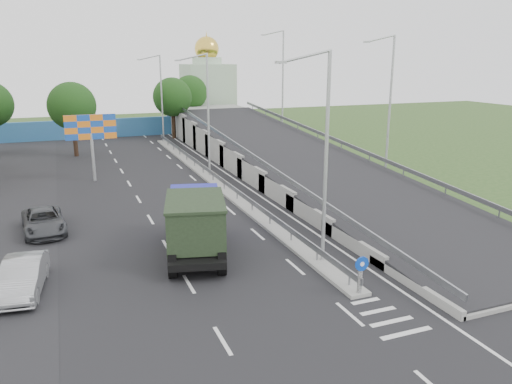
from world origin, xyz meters
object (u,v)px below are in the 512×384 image
billboard (91,131)px  dump_truck (196,221)px  lamp_post_mid (206,109)px  sign_bollard (360,275)px  parked_car_c (44,221)px  church (208,89)px  parked_car_b (23,276)px  lamp_post_far (160,93)px  lamp_post_near (323,148)px

billboard → dump_truck: bearing=-78.4°
lamp_post_mid → sign_bollard: bearing=-90.3°
billboard → parked_car_c: size_ratio=1.13×
billboard → parked_car_c: 13.10m
church → parked_car_b: 57.29m
lamp_post_mid → lamp_post_far: same height
sign_bollard → lamp_post_mid: lamp_post_mid is taller
billboard → lamp_post_near: bearing=-67.5°
parked_car_c → lamp_post_mid: bearing=32.9°
parked_car_b → lamp_post_far: bearing=77.4°
church → billboard: bearing=-120.7°
lamp_post_far → parked_car_b: 40.74m
lamp_post_near → parked_car_c: (-12.79, 9.92, -5.13)m
billboard → parked_car_b: bearing=-102.2°
parked_car_c → billboard: bearing=67.7°
sign_bollard → dump_truck: bearing=125.3°
church → billboard: 37.23m
lamp_post_near → lamp_post_mid: 20.00m
lamp_post_far → billboard: size_ratio=1.83×
church → sign_bollard: bearing=-99.8°
dump_truck → parked_car_b: 8.37m
sign_bollard → lamp_post_far: lamp_post_far is taller
parked_car_b → parked_car_c: size_ratio=0.93×
lamp_post_mid → dump_truck: bearing=-107.9°
lamp_post_far → dump_truck: (-5.32, -36.46, -4.03)m
church → lamp_post_mid: bearing=-106.2°
lamp_post_mid → dump_truck: lamp_post_mid is taller
church → parked_car_c: 49.79m
parked_car_b → parked_car_c: bearing=92.1°
parked_car_b → lamp_post_mid: bearing=60.3°
church → parked_car_c: (-22.68, -44.08, -4.63)m
parked_car_c → parked_car_b: bearing=-100.1°
parked_car_b → sign_bollard: bearing=-16.3°
sign_bollard → lamp_post_mid: bearing=89.7°
lamp_post_mid → parked_car_c: (-12.79, -10.08, -5.13)m
lamp_post_mid → church: church is taller
dump_truck → parked_car_c: bearing=153.2°
lamp_post_mid → lamp_post_far: 20.00m
lamp_post_mid → dump_truck: (-5.32, -16.46, -4.03)m
sign_bollard → billboard: 27.53m
lamp_post_mid → parked_car_c: lamp_post_mid is taller
sign_bollard → parked_car_b: (-13.35, 5.71, -0.29)m
church → dump_truck: bearing=-106.8°
sign_bollard → parked_car_c: size_ratio=0.34×
sign_bollard → parked_car_b: sign_bollard is taller
lamp_post_near → parked_car_b: (-13.46, 1.89, -5.06)m
parked_car_b → parked_car_c: parked_car_b is taller
lamp_post_far → parked_car_b: (-13.46, -38.11, -5.06)m
lamp_post_near → church: size_ratio=0.73×
billboard → parked_car_b: size_ratio=1.21×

